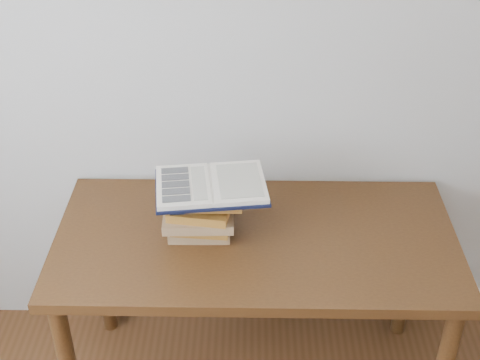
{
  "coord_description": "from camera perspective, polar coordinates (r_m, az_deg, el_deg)",
  "views": [
    {
      "loc": [
        0.01,
        -0.4,
        2.15
      ],
      "look_at": [
        -0.02,
        1.32,
        1.0
      ],
      "focal_mm": 50.0,
      "sensor_mm": 36.0,
      "label": 1
    }
  ],
  "objects": [
    {
      "name": "desk",
      "position": [
        2.34,
        1.34,
        -6.7
      ],
      "size": [
        1.37,
        0.68,
        0.73
      ],
      "color": "#472A11",
      "rests_on": "ground"
    },
    {
      "name": "book_stack",
      "position": [
        2.23,
        -3.35,
        -2.67
      ],
      "size": [
        0.27,
        0.19,
        0.19
      ],
      "color": "olive",
      "rests_on": "desk"
    },
    {
      "name": "open_book",
      "position": [
        2.17,
        -2.48,
        -0.47
      ],
      "size": [
        0.39,
        0.29,
        0.03
      ],
      "rotation": [
        0.0,
        0.0,
        0.13
      ],
      "color": "black",
      "rests_on": "book_stack"
    }
  ]
}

